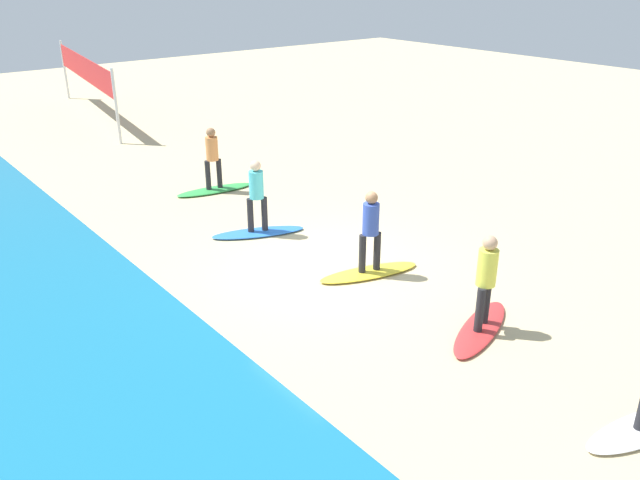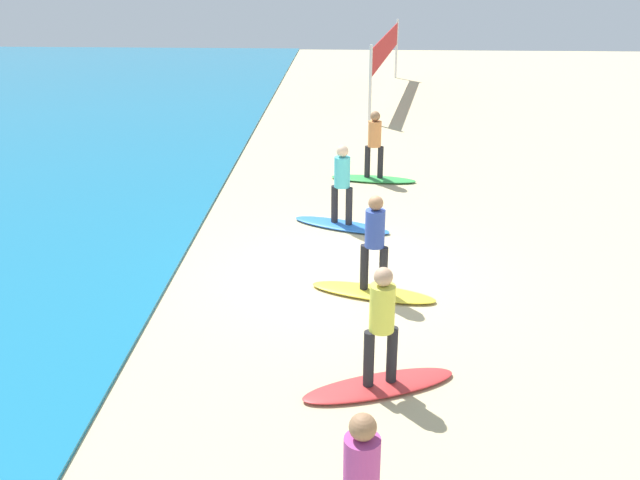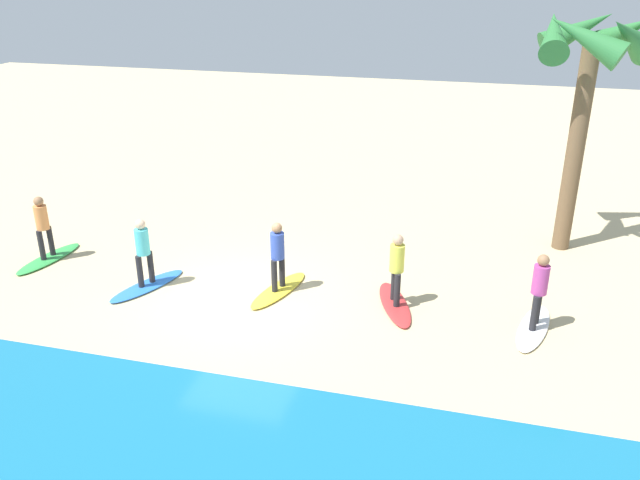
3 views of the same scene
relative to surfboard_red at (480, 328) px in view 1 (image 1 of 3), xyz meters
name	(u,v)px [view 1 (image 1 of 3)]	position (x,y,z in m)	size (l,w,h in m)	color
ground_plane	(327,268)	(3.46, 0.50, -0.04)	(60.00, 60.00, 0.00)	#CCB789
surfboard_red	(480,328)	(0.00, 0.00, 0.00)	(2.10, 0.56, 0.09)	red
surfer_red	(486,275)	(0.00, 0.00, 0.99)	(0.32, 0.44, 1.64)	#232328
surfboard_yellow	(369,272)	(2.72, 0.02, 0.00)	(2.10, 0.56, 0.09)	yellow
surfer_yellow	(371,226)	(2.72, 0.02, 0.99)	(0.32, 0.45, 1.64)	#232328
surfboard_blue	(258,232)	(5.79, 0.60, 0.00)	(2.10, 0.56, 0.09)	blue
surfer_blue	(256,191)	(5.79, 0.60, 0.99)	(0.32, 0.44, 1.64)	#232328
surfboard_green	(215,190)	(8.99, -0.13, 0.00)	(2.10, 0.56, 0.09)	green
surfer_green	(212,154)	(8.99, -0.13, 0.99)	(0.32, 0.46, 1.64)	#232328
volleyball_net	(85,71)	(19.72, -0.79, 1.74)	(9.00, 1.41, 2.50)	silver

